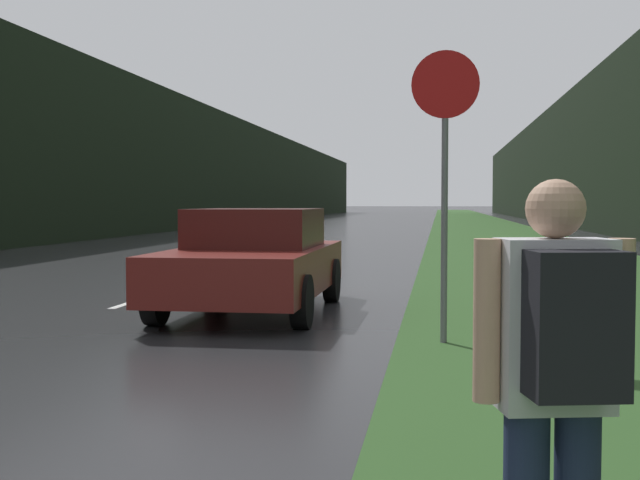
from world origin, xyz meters
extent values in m
cube|color=#2D5123|center=(7.16, 40.00, 0.01)|extent=(6.00, 240.00, 0.02)
cube|color=silver|center=(0.00, 13.52, 0.00)|extent=(0.12, 3.00, 0.01)
cube|color=silver|center=(0.00, 20.52, 0.00)|extent=(0.12, 3.00, 0.01)
cube|color=silver|center=(0.00, 27.52, 0.00)|extent=(0.12, 3.00, 0.01)
cube|color=black|center=(-10.16, 50.00, 3.67)|extent=(2.00, 140.00, 7.34)
cube|color=black|center=(13.16, 50.00, 4.09)|extent=(2.00, 140.00, 8.17)
cylinder|color=slate|center=(4.68, 9.85, 1.20)|extent=(0.07, 0.07, 2.41)
cylinder|color=#B71414|center=(4.68, 9.85, 2.76)|extent=(0.72, 0.02, 0.72)
cube|color=silver|center=(5.01, 4.03, 1.11)|extent=(0.41, 0.29, 0.59)
sphere|color=tan|center=(5.01, 4.03, 1.50)|extent=(0.20, 0.20, 0.20)
cylinder|color=tan|center=(4.79, 3.98, 1.12)|extent=(0.09, 0.09, 0.55)
cylinder|color=tan|center=(5.24, 4.08, 1.12)|extent=(0.09, 0.09, 0.55)
cube|color=black|center=(5.06, 3.84, 1.13)|extent=(0.33, 0.24, 0.47)
cube|color=maroon|center=(2.08, 11.98, 0.60)|extent=(1.93, 4.30, 0.60)
cube|color=#40120F|center=(2.08, 12.20, 1.16)|extent=(1.64, 1.93, 0.53)
cylinder|color=black|center=(3.00, 10.65, 0.33)|extent=(0.20, 0.66, 0.66)
cylinder|color=black|center=(1.17, 10.65, 0.33)|extent=(0.20, 0.66, 0.66)
cylinder|color=black|center=(3.00, 13.32, 0.33)|extent=(0.20, 0.66, 0.66)
cylinder|color=black|center=(1.17, 13.32, 0.33)|extent=(0.20, 0.66, 0.66)
camera|label=1|loc=(4.63, 1.23, 1.52)|focal=45.00mm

